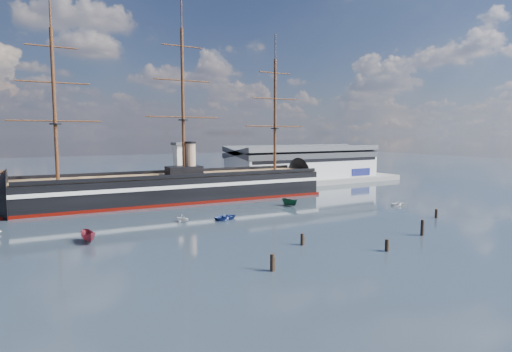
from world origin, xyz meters
TOP-DOWN VIEW (x-y plane):
  - ground at (0.00, 40.00)m, footprint 600.00×600.00m
  - quay at (10.00, 76.00)m, footprint 180.00×18.00m
  - warehouse at (58.00, 80.00)m, footprint 63.00×21.00m
  - quay_tower at (3.00, 73.00)m, footprint 5.00×5.00m
  - warship at (-4.79, 60.00)m, footprint 113.28×20.84m
  - motorboat_a at (-34.15, 22.89)m, footprint 6.81×2.62m
  - motorboat_b at (-2.94, 28.70)m, footprint 2.24×3.92m
  - motorboat_c at (20.38, 36.27)m, footprint 6.76×3.50m
  - motorboat_d at (-12.67, 31.43)m, footprint 5.58×4.54m
  - motorboat_e at (46.94, 21.22)m, footprint 1.95×3.22m
  - piling_near_left at (-14.12, -8.04)m, footprint 0.64×0.64m
  - piling_near_mid at (8.26, -9.18)m, footprint 0.64×0.64m
  - piling_near_right at (22.97, -4.77)m, footprint 0.64×0.64m
  - piling_far_right at (40.36, 4.92)m, footprint 0.64×0.64m
  - piling_extra at (-1.62, 1.38)m, footprint 0.64×0.64m

SIDE VIEW (x-z plane):
  - ground at x=0.00m, z-range 0.00..0.00m
  - quay at x=10.00m, z-range -1.00..1.00m
  - motorboat_a at x=-34.15m, z-range -1.35..1.35m
  - motorboat_b at x=-2.94m, z-range -0.86..0.86m
  - motorboat_c at x=20.38m, z-range -1.29..1.29m
  - motorboat_d at x=-12.67m, z-range -0.95..0.95m
  - motorboat_e at x=46.94m, z-range -0.70..0.70m
  - piling_near_left at x=-14.12m, z-range -1.62..1.62m
  - piling_near_mid at x=8.26m, z-range -1.39..1.39m
  - piling_near_right at x=22.97m, z-range -1.89..1.89m
  - piling_far_right at x=40.36m, z-range -1.42..1.42m
  - piling_extra at x=-1.62m, z-range -1.40..1.40m
  - warship at x=-4.79m, z-range -22.93..31.01m
  - warehouse at x=58.00m, z-range 2.18..13.78m
  - quay_tower at x=3.00m, z-range 2.25..17.25m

